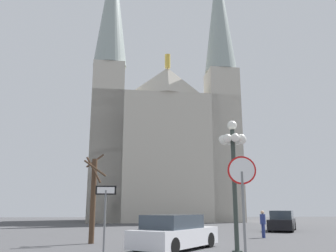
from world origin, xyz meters
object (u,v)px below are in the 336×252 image
Objects in this scene: cathedral at (163,140)px; parked_car_far_black at (282,221)px; stop_sign at (243,188)px; one_way_arrow_sign at (105,212)px; street_lamp at (234,161)px; bare_tree at (93,197)px; pedestrian_walking at (263,221)px; parked_car_near_white at (175,233)px.

cathedral is 7.72× the size of parked_car_far_black.
stop_sign is 0.67× the size of parked_car_far_black.
one_way_arrow_sign is 4.84m from street_lamp.
one_way_arrow_sign is 19.21m from parked_car_far_black.
bare_tree is 2.91× the size of pedestrian_walking.
one_way_arrow_sign is at bearing -176.52° from street_lamp.
street_lamp is 4.51m from parked_car_near_white.
stop_sign is 0.72× the size of bare_tree.
bare_tree is at bearing -100.60° from cathedral.
pedestrian_walking is (5.76, 5.49, 0.25)m from parked_car_near_white.
one_way_arrow_sign is 0.51× the size of parked_car_far_black.
pedestrian_walking is at bearing -120.52° from parked_car_far_black.
cathedral is 27.79m from pedestrian_walking.
cathedral is 35.95m from one_way_arrow_sign.
bare_tree is at bearing -164.83° from pedestrian_walking.
street_lamp is 1.02× the size of parked_car_near_white.
one_way_arrow_sign is (-4.09, -34.58, -8.96)m from cathedral.
stop_sign is 1.32× the size of one_way_arrow_sign.
parked_car_near_white is at bearing -128.93° from parked_car_far_black.
parked_car_near_white is at bearing 120.75° from street_lamp.
stop_sign is 18.64m from parked_car_far_black.
bare_tree is (-5.38, 8.13, -0.04)m from stop_sign.
pedestrian_walking is (-3.59, -6.10, 0.23)m from parked_car_far_black.
stop_sign is 2.09× the size of pedestrian_walking.
parked_car_far_black is 3.12× the size of pedestrian_walking.
street_lamp reaches higher than stop_sign.
bare_tree is at bearing 123.53° from stop_sign.
cathedral reaches higher than bare_tree.
cathedral is at bearing 90.13° from stop_sign.
cathedral is at bearing 99.55° from pedestrian_walking.
one_way_arrow_sign reaches higher than parked_car_far_black.
parked_car_far_black is at bearing 65.03° from stop_sign.
one_way_arrow_sign is at bearing -133.47° from pedestrian_walking.
cathedral is 15.22× the size of one_way_arrow_sign.
stop_sign is 5.70m from parked_car_near_white.
one_way_arrow_sign is 0.54× the size of bare_tree.
one_way_arrow_sign reaches higher than pedestrian_walking.
parked_car_near_white is (3.86, -2.88, -1.59)m from bare_tree.
cathedral is 7.68× the size of street_lamp.
parked_car_far_black is (7.92, -19.61, -9.87)m from cathedral.
cathedral is at bearing 87.36° from parked_car_near_white.
street_lamp is 1.08× the size of bare_tree.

